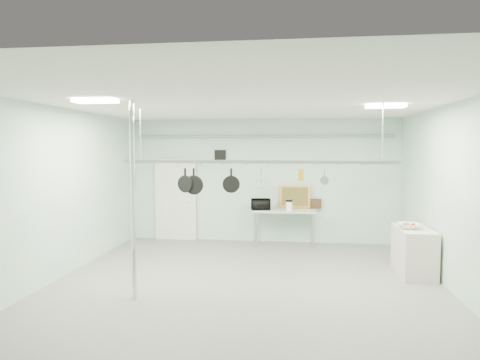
# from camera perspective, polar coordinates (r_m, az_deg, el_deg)

# --- Properties ---
(floor) EXTENTS (8.00, 8.00, 0.00)m
(floor) POSITION_cam_1_polar(r_m,az_deg,el_deg) (7.55, 0.45, -14.56)
(floor) COLOR gray
(floor) RESTS_ON ground
(ceiling) EXTENTS (7.00, 8.00, 0.02)m
(ceiling) POSITION_cam_1_polar(r_m,az_deg,el_deg) (7.19, 0.46, 10.27)
(ceiling) COLOR silver
(ceiling) RESTS_ON back_wall
(back_wall) EXTENTS (7.00, 0.02, 3.20)m
(back_wall) POSITION_cam_1_polar(r_m,az_deg,el_deg) (11.16, 2.94, -0.08)
(back_wall) COLOR silver
(back_wall) RESTS_ON floor
(right_wall) EXTENTS (0.02, 8.00, 3.20)m
(right_wall) POSITION_cam_1_polar(r_m,az_deg,el_deg) (7.62, 27.54, -2.53)
(right_wall) COLOR silver
(right_wall) RESTS_ON floor
(door) EXTENTS (1.10, 0.10, 2.20)m
(door) POSITION_cam_1_polar(r_m,az_deg,el_deg) (11.57, -8.54, -2.71)
(door) COLOR silver
(door) RESTS_ON floor
(wall_vent) EXTENTS (0.30, 0.04, 0.30)m
(wall_vent) POSITION_cam_1_polar(r_m,az_deg,el_deg) (11.25, -2.66, 3.27)
(wall_vent) COLOR black
(wall_vent) RESTS_ON back_wall
(conduit_pipe) EXTENTS (6.60, 0.07, 0.07)m
(conduit_pipe) POSITION_cam_1_polar(r_m,az_deg,el_deg) (11.04, 2.92, 5.84)
(conduit_pipe) COLOR gray
(conduit_pipe) RESTS_ON back_wall
(chrome_pole) EXTENTS (0.08, 0.08, 3.20)m
(chrome_pole) POSITION_cam_1_polar(r_m,az_deg,el_deg) (7.04, -14.04, -2.69)
(chrome_pole) COLOR silver
(chrome_pole) RESTS_ON floor
(prep_table) EXTENTS (1.60, 0.70, 0.91)m
(prep_table) POSITION_cam_1_polar(r_m,az_deg,el_deg) (10.82, 5.94, -4.32)
(prep_table) COLOR #9CB7A5
(prep_table) RESTS_ON floor
(side_cabinet) EXTENTS (0.60, 1.20, 0.90)m
(side_cabinet) POSITION_cam_1_polar(r_m,az_deg,el_deg) (9.02, 22.15, -8.79)
(side_cabinet) COLOR beige
(side_cabinet) RESTS_ON floor
(pot_rack) EXTENTS (4.80, 0.06, 1.00)m
(pot_rack) POSITION_cam_1_polar(r_m,az_deg,el_deg) (7.43, 2.27, 2.66)
(pot_rack) COLOR #B7B7BC
(pot_rack) RESTS_ON ceiling
(light_panel_left) EXTENTS (0.65, 0.30, 0.05)m
(light_panel_left) POSITION_cam_1_polar(r_m,az_deg,el_deg) (7.05, -18.72, 9.94)
(light_panel_left) COLOR white
(light_panel_left) RESTS_ON ceiling
(light_panel_right) EXTENTS (0.65, 0.30, 0.05)m
(light_panel_right) POSITION_cam_1_polar(r_m,az_deg,el_deg) (7.89, 18.85, 9.29)
(light_panel_right) COLOR white
(light_panel_right) RESTS_ON ceiling
(microwave) EXTENTS (0.52, 0.39, 0.27)m
(microwave) POSITION_cam_1_polar(r_m,az_deg,el_deg) (10.76, 2.78, -3.25)
(microwave) COLOR black
(microwave) RESTS_ON prep_table
(coffee_canister) EXTENTS (0.18, 0.18, 0.22)m
(coffee_canister) POSITION_cam_1_polar(r_m,az_deg,el_deg) (10.63, 6.55, -3.48)
(coffee_canister) COLOR white
(coffee_canister) RESTS_ON prep_table
(painting_large) EXTENTS (0.79, 0.19, 0.58)m
(painting_large) POSITION_cam_1_polar(r_m,az_deg,el_deg) (11.07, 7.33, -2.25)
(painting_large) COLOR orange
(painting_large) RESTS_ON prep_table
(painting_small) EXTENTS (0.30, 0.09, 0.25)m
(painting_small) POSITION_cam_1_polar(r_m,az_deg,el_deg) (11.10, 10.02, -3.12)
(painting_small) COLOR #382313
(painting_small) RESTS_ON prep_table
(fruit_bowl) EXTENTS (0.44, 0.44, 0.10)m
(fruit_bowl) POSITION_cam_1_polar(r_m,az_deg,el_deg) (8.85, 21.58, -5.72)
(fruit_bowl) COLOR white
(fruit_bowl) RESTS_ON side_cabinet
(skillet_left) EXTENTS (0.31, 0.14, 0.43)m
(skillet_left) POSITION_cam_1_polar(r_m,az_deg,el_deg) (7.67, -7.33, -0.01)
(skillet_left) COLOR black
(skillet_left) RESTS_ON pot_rack
(skillet_mid) EXTENTS (0.34, 0.08, 0.48)m
(skillet_mid) POSITION_cam_1_polar(r_m,az_deg,el_deg) (7.64, -6.19, -0.21)
(skillet_mid) COLOR black
(skillet_mid) RESTS_ON pot_rack
(skillet_right) EXTENTS (0.31, 0.09, 0.41)m
(skillet_right) POSITION_cam_1_polar(r_m,az_deg,el_deg) (7.50, -1.19, -0.00)
(skillet_right) COLOR black
(skillet_right) RESTS_ON pot_rack
(whisk) EXTENTS (0.21, 0.21, 0.34)m
(whisk) POSITION_cam_1_polar(r_m,az_deg,el_deg) (7.44, 2.82, 0.22)
(whisk) COLOR #AEAEB3
(whisk) RESTS_ON pot_rack
(grater) EXTENTS (0.09, 0.04, 0.22)m
(grater) POSITION_cam_1_polar(r_m,az_deg,el_deg) (7.42, 8.13, 0.65)
(grater) COLOR #C7D018
(grater) RESTS_ON pot_rack
(saucepan) EXTENTS (0.16, 0.11, 0.27)m
(saucepan) POSITION_cam_1_polar(r_m,az_deg,el_deg) (7.43, 11.19, 0.42)
(saucepan) COLOR silver
(saucepan) RESTS_ON pot_rack
(fruit_cluster) EXTENTS (0.24, 0.24, 0.09)m
(fruit_cluster) POSITION_cam_1_polar(r_m,az_deg,el_deg) (8.84, 21.59, -5.46)
(fruit_cluster) COLOR #AC0F12
(fruit_cluster) RESTS_ON fruit_bowl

